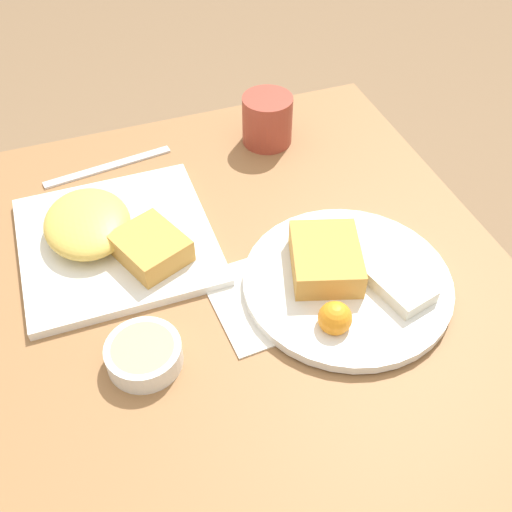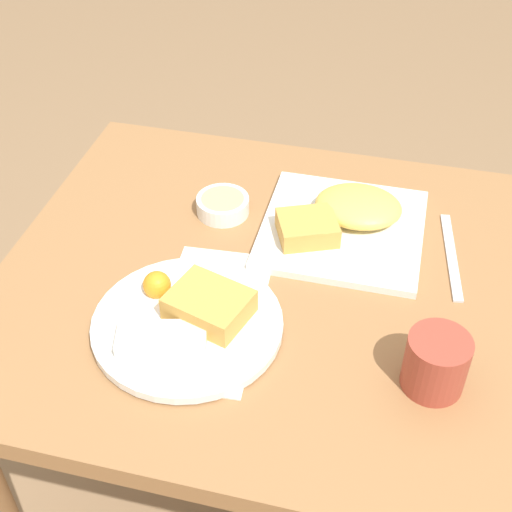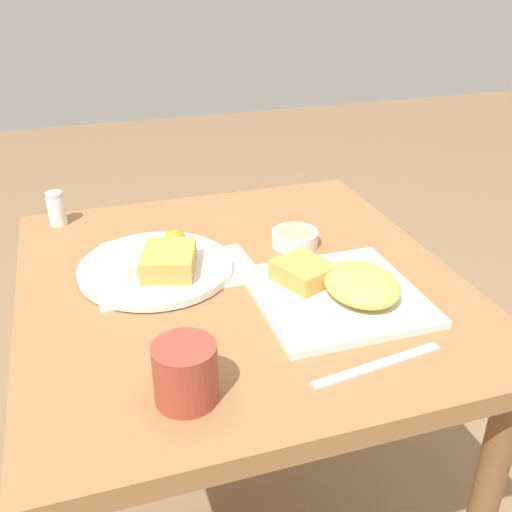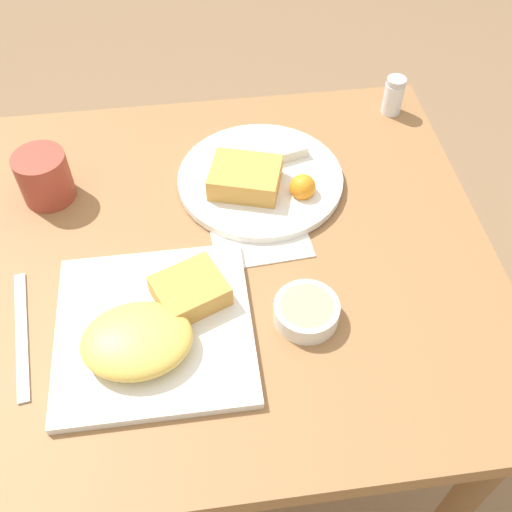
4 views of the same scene
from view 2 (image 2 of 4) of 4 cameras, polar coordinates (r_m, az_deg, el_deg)
ground_plane at (r=1.76m, az=-0.04°, el=-19.66°), size 8.00×8.00×0.00m
dining_table at (r=1.24m, az=-0.06°, el=-5.00°), size 0.84×0.79×0.75m
menu_card at (r=1.10m, az=-3.74°, el=-4.74°), size 0.18×0.31×0.00m
plate_square_near at (r=1.25m, az=7.05°, el=2.85°), size 0.28×0.28×0.06m
plate_oval_far at (r=1.07m, az=-5.38°, el=-5.04°), size 0.29×0.29×0.05m
sauce_ramekin at (r=1.28m, az=-2.68°, el=4.11°), size 0.09×0.09×0.03m
butter_knife at (r=1.24m, az=15.35°, el=0.02°), size 0.05×0.22×0.00m
coffee_mug at (r=1.01m, az=14.19°, el=-8.29°), size 0.09×0.09×0.09m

